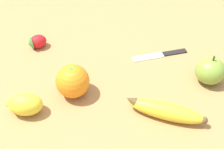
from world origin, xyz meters
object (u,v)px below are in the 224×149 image
object	(u,v)px
banana	(165,111)
orange	(73,81)
apple	(210,71)
lemon	(25,104)
strawberry	(37,42)
paring_knife	(162,54)

from	to	relation	value
banana	orange	bearing A→B (deg)	-0.49
banana	orange	distance (m)	0.23
apple	lemon	xyz separation A→B (m)	(0.42, -0.17, -0.01)
strawberry	apple	distance (m)	0.48
apple	lemon	world-z (taller)	apple
paring_knife	lemon	bearing A→B (deg)	107.12
strawberry	paring_knife	xyz separation A→B (m)	(-0.26, 0.23, -0.02)
banana	orange	size ratio (longest dim) A/B	2.06
banana	orange	xyz separation A→B (m)	(0.13, -0.18, 0.02)
strawberry	paring_knife	world-z (taller)	strawberry
orange	paring_knife	world-z (taller)	orange
apple	lemon	bearing A→B (deg)	-22.49
orange	apple	size ratio (longest dim) A/B	1.01
banana	strawberry	bearing A→B (deg)	-18.86
paring_knife	orange	bearing A→B (deg)	107.69
banana	apple	world-z (taller)	apple
banana	paring_knife	world-z (taller)	banana
lemon	paring_knife	xyz separation A→B (m)	(-0.39, 0.03, -0.02)
strawberry	paring_knife	distance (m)	0.35
strawberry	orange	bearing A→B (deg)	97.53
strawberry	apple	bearing A→B (deg)	137.30
lemon	paring_knife	distance (m)	0.39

